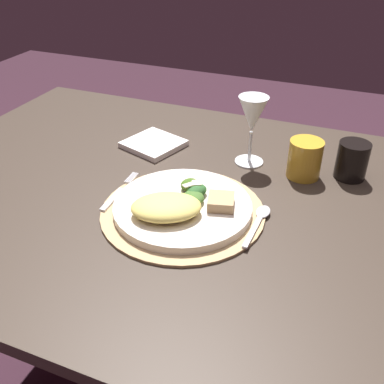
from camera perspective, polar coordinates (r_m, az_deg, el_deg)
The scene contains 12 objects.
dining_table at distance 1.05m, azimuth -2.18°, elevation -5.75°, with size 1.29×0.92×0.74m.
placemat at distance 0.90m, azimuth -1.19°, elevation -2.50°, with size 0.33×0.33×0.01m, color tan.
dinner_plate at distance 0.90m, azimuth -1.20°, elevation -1.90°, with size 0.28×0.28×0.02m, color silver.
pasta_serving at distance 0.85m, azimuth -3.32°, elevation -1.94°, with size 0.14×0.10×0.03m, color #E8CF64.
salad_greens at distance 0.91m, azimuth 0.20°, elevation 0.12°, with size 0.08×0.10×0.02m.
bread_piece at distance 0.88m, azimuth 3.73°, elevation -1.26°, with size 0.05×0.05×0.02m, color tan.
fork at distance 0.96m, azimuth -9.45°, elevation -0.13°, with size 0.02×0.15×0.00m.
spoon at distance 0.88m, azimuth 8.66°, elevation -3.33°, with size 0.03×0.14×0.01m.
napkin at distance 1.16m, azimuth -4.92°, elevation 6.15°, with size 0.13×0.13×0.01m, color white.
wine_glass at distance 1.04m, azimuth 7.73°, elevation 9.45°, with size 0.07×0.07×0.17m.
amber_tumbler at distance 1.04m, azimuth 14.23°, elevation 4.12°, with size 0.08×0.08×0.09m, color gold.
dark_tumbler at distance 1.06m, azimuth 19.80°, elevation 3.82°, with size 0.07×0.07×0.09m, color black.
Camera 1 is at (0.34, -0.75, 1.27)m, focal length 41.70 mm.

